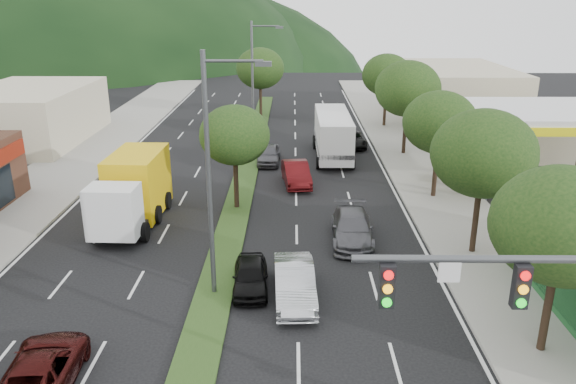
{
  "coord_description": "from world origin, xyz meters",
  "views": [
    {
      "loc": [
        3.28,
        -12.83,
        11.84
      ],
      "look_at": [
        3.04,
        14.49,
        2.27
      ],
      "focal_mm": 35.0,
      "sensor_mm": 36.0,
      "label": 1
    }
  ],
  "objects_px": {
    "tree_med_far": "(260,68)",
    "streetlight_near": "(213,167)",
    "car_queue_a": "(250,276)",
    "tree_r_a": "(562,226)",
    "traffic_signal": "(540,325)",
    "tree_r_c": "(440,122)",
    "tree_r_b": "(483,153)",
    "car_queue_e": "(269,154)",
    "tree_med_near": "(235,135)",
    "car_queue_b": "(352,228)",
    "streetlight_mid": "(255,78)",
    "tree_r_e": "(387,75)",
    "car_queue_d": "(352,139)",
    "box_truck": "(134,191)",
    "sedan_silver": "(294,283)",
    "car_queue_c": "(296,174)",
    "motorhome": "(333,134)",
    "tree_r_d": "(408,89)"
  },
  "relations": [
    {
      "from": "tree_r_d",
      "to": "box_truck",
      "type": "relative_size",
      "value": 0.96
    },
    {
      "from": "traffic_signal",
      "to": "streetlight_near",
      "type": "bearing_deg",
      "value": 132.77
    },
    {
      "from": "tree_r_c",
      "to": "streetlight_mid",
      "type": "distance_m",
      "value": 17.57
    },
    {
      "from": "box_truck",
      "to": "motorhome",
      "type": "height_order",
      "value": "box_truck"
    },
    {
      "from": "tree_med_far",
      "to": "car_queue_b",
      "type": "relative_size",
      "value": 1.39
    },
    {
      "from": "sedan_silver",
      "to": "streetlight_mid",
      "type": "bearing_deg",
      "value": 93.9
    },
    {
      "from": "car_queue_b",
      "to": "car_queue_e",
      "type": "relative_size",
      "value": 1.24
    },
    {
      "from": "tree_med_near",
      "to": "motorhome",
      "type": "xyz_separation_m",
      "value": [
        6.36,
        11.28,
        -2.63
      ]
    },
    {
      "from": "streetlight_mid",
      "to": "tree_med_far",
      "type": "bearing_deg",
      "value": 91.07
    },
    {
      "from": "tree_med_near",
      "to": "car_queue_d",
      "type": "xyz_separation_m",
      "value": [
        8.22,
        14.53,
        -3.83
      ]
    },
    {
      "from": "streetlight_mid",
      "to": "car_queue_c",
      "type": "distance_m",
      "value": 12.0
    },
    {
      "from": "car_queue_a",
      "to": "car_queue_d",
      "type": "bearing_deg",
      "value": 71.2
    },
    {
      "from": "tree_r_a",
      "to": "car_queue_b",
      "type": "height_order",
      "value": "tree_r_a"
    },
    {
      "from": "tree_r_e",
      "to": "car_queue_e",
      "type": "relative_size",
      "value": 1.66
    },
    {
      "from": "traffic_signal",
      "to": "tree_r_e",
      "type": "distance_m",
      "value": 41.65
    },
    {
      "from": "tree_r_c",
      "to": "tree_r_d",
      "type": "relative_size",
      "value": 0.9
    },
    {
      "from": "traffic_signal",
      "to": "tree_r_c",
      "type": "relative_size",
      "value": 1.08
    },
    {
      "from": "tree_med_far",
      "to": "streetlight_near",
      "type": "distance_m",
      "value": 36.01
    },
    {
      "from": "car_queue_d",
      "to": "motorhome",
      "type": "height_order",
      "value": "motorhome"
    },
    {
      "from": "tree_med_near",
      "to": "car_queue_c",
      "type": "bearing_deg",
      "value": 52.22
    },
    {
      "from": "tree_med_far",
      "to": "car_queue_d",
      "type": "distance_m",
      "value": 14.78
    },
    {
      "from": "tree_r_b",
      "to": "box_truck",
      "type": "height_order",
      "value": "tree_r_b"
    },
    {
      "from": "tree_r_d",
      "to": "tree_med_near",
      "type": "xyz_separation_m",
      "value": [
        -12.0,
        -12.0,
        -0.75
      ]
    },
    {
      "from": "tree_r_b",
      "to": "motorhome",
      "type": "distance_m",
      "value": 18.46
    },
    {
      "from": "tree_med_far",
      "to": "motorhome",
      "type": "relative_size",
      "value": 0.79
    },
    {
      "from": "car_queue_a",
      "to": "tree_r_a",
      "type": "bearing_deg",
      "value": -26.07
    },
    {
      "from": "car_queue_b",
      "to": "box_truck",
      "type": "distance_m",
      "value": 12.09
    },
    {
      "from": "tree_med_near",
      "to": "car_queue_a",
      "type": "relative_size",
      "value": 1.65
    },
    {
      "from": "tree_r_c",
      "to": "car_queue_c",
      "type": "distance_m",
      "value": 9.72
    },
    {
      "from": "tree_r_d",
      "to": "car_queue_e",
      "type": "relative_size",
      "value": 1.78
    },
    {
      "from": "tree_r_a",
      "to": "tree_r_e",
      "type": "xyz_separation_m",
      "value": [
        0.0,
        36.0,
        0.07
      ]
    },
    {
      "from": "tree_r_d",
      "to": "box_truck",
      "type": "distance_m",
      "value": 22.55
    },
    {
      "from": "tree_r_c",
      "to": "tree_r_a",
      "type": "bearing_deg",
      "value": -90.0
    },
    {
      "from": "motorhome",
      "to": "box_truck",
      "type": "bearing_deg",
      "value": -132.14
    },
    {
      "from": "tree_r_a",
      "to": "box_truck",
      "type": "relative_size",
      "value": 0.89
    },
    {
      "from": "car_queue_e",
      "to": "tree_med_near",
      "type": "bearing_deg",
      "value": -97.19
    },
    {
      "from": "tree_r_b",
      "to": "car_queue_c",
      "type": "height_order",
      "value": "tree_r_b"
    },
    {
      "from": "sedan_silver",
      "to": "box_truck",
      "type": "bearing_deg",
      "value": 132.63
    },
    {
      "from": "tree_r_c",
      "to": "tree_med_far",
      "type": "height_order",
      "value": "tree_med_far"
    },
    {
      "from": "sedan_silver",
      "to": "car_queue_a",
      "type": "relative_size",
      "value": 1.26
    },
    {
      "from": "tree_r_e",
      "to": "tree_med_near",
      "type": "height_order",
      "value": "tree_r_e"
    },
    {
      "from": "tree_r_d",
      "to": "car_queue_d",
      "type": "relative_size",
      "value": 1.66
    },
    {
      "from": "streetlight_mid",
      "to": "car_queue_d",
      "type": "bearing_deg",
      "value": -3.36
    },
    {
      "from": "tree_r_b",
      "to": "tree_r_c",
      "type": "relative_size",
      "value": 1.07
    },
    {
      "from": "streetlight_near",
      "to": "car_queue_a",
      "type": "distance_m",
      "value": 5.14
    },
    {
      "from": "sedan_silver",
      "to": "car_queue_c",
      "type": "height_order",
      "value": "sedan_silver"
    },
    {
      "from": "traffic_signal",
      "to": "tree_r_c",
      "type": "bearing_deg",
      "value": 82.15
    },
    {
      "from": "tree_r_b",
      "to": "streetlight_mid",
      "type": "xyz_separation_m",
      "value": [
        -11.79,
        21.0,
        0.55
      ]
    },
    {
      "from": "tree_r_c",
      "to": "car_queue_e",
      "type": "height_order",
      "value": "tree_r_c"
    },
    {
      "from": "tree_r_d",
      "to": "motorhome",
      "type": "height_order",
      "value": "tree_r_d"
    }
  ]
}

